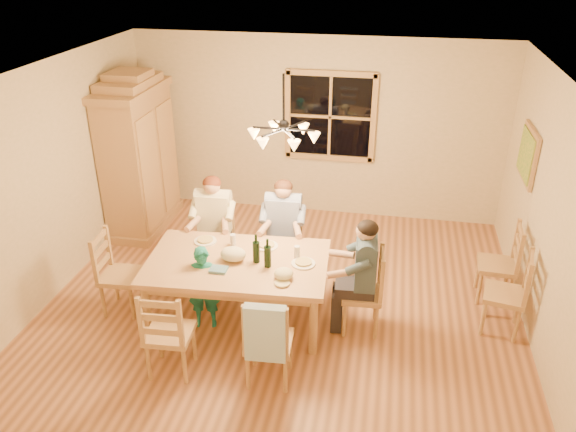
% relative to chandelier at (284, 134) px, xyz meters
% --- Properties ---
extents(floor, '(5.50, 5.50, 0.00)m').
position_rel_chandelier_xyz_m(floor, '(0.00, 0.00, -2.08)').
color(floor, brown).
rests_on(floor, ground).
extents(ceiling, '(5.50, 5.00, 0.02)m').
position_rel_chandelier_xyz_m(ceiling, '(0.00, 0.00, 0.62)').
color(ceiling, white).
rests_on(ceiling, wall_back).
extents(wall_back, '(5.50, 0.02, 2.70)m').
position_rel_chandelier_xyz_m(wall_back, '(0.00, 2.50, -0.73)').
color(wall_back, '#BDB185').
rests_on(wall_back, floor).
extents(wall_left, '(0.02, 5.00, 2.70)m').
position_rel_chandelier_xyz_m(wall_left, '(-2.75, 0.00, -0.73)').
color(wall_left, '#BDB185').
rests_on(wall_left, floor).
extents(wall_right, '(0.02, 5.00, 2.70)m').
position_rel_chandelier_xyz_m(wall_right, '(2.75, 0.00, -0.73)').
color(wall_right, '#BDB185').
rests_on(wall_right, floor).
extents(window, '(1.30, 0.06, 1.30)m').
position_rel_chandelier_xyz_m(window, '(0.20, 2.47, -0.53)').
color(window, black).
rests_on(window, wall_back).
extents(painting, '(0.06, 0.78, 0.64)m').
position_rel_chandelier_xyz_m(painting, '(2.71, 1.20, -0.48)').
color(painting, '#976B41').
rests_on(painting, wall_right).
extents(chandelier, '(0.77, 0.68, 0.71)m').
position_rel_chandelier_xyz_m(chandelier, '(0.00, 0.00, 0.00)').
color(chandelier, black).
rests_on(chandelier, ceiling).
extents(armoire, '(0.66, 1.40, 2.30)m').
position_rel_chandelier_xyz_m(armoire, '(-2.42, 1.52, -1.02)').
color(armoire, '#976B41').
rests_on(armoire, floor).
extents(dining_table, '(2.04, 1.32, 0.76)m').
position_rel_chandelier_xyz_m(dining_table, '(-0.43, -0.46, -1.41)').
color(dining_table, tan).
rests_on(dining_table, floor).
extents(chair_far_left, '(0.47, 0.45, 0.99)m').
position_rel_chandelier_xyz_m(chair_far_left, '(-0.98, 0.44, -1.77)').
color(chair_far_left, '#A8744A').
rests_on(chair_far_left, floor).
extents(chair_far_right, '(0.47, 0.45, 0.99)m').
position_rel_chandelier_xyz_m(chair_far_right, '(-0.11, 0.49, -1.77)').
color(chair_far_right, '#A8744A').
rests_on(chair_far_right, floor).
extents(chair_near_left, '(0.47, 0.45, 0.99)m').
position_rel_chandelier_xyz_m(chair_near_left, '(-0.86, -1.41, -1.77)').
color(chair_near_left, '#A8744A').
rests_on(chair_near_left, floor).
extents(chair_near_right, '(0.47, 0.45, 0.99)m').
position_rel_chandelier_xyz_m(chair_near_right, '(0.12, -1.35, -1.77)').
color(chair_near_right, '#A8744A').
rests_on(chair_near_right, floor).
extents(chair_end_left, '(0.45, 0.47, 0.99)m').
position_rel_chandelier_xyz_m(chair_end_left, '(-1.79, -0.54, -1.77)').
color(chair_end_left, '#A8744A').
rests_on(chair_end_left, floor).
extents(chair_end_right, '(0.45, 0.47, 0.99)m').
position_rel_chandelier_xyz_m(chair_end_right, '(0.93, -0.37, -1.77)').
color(chair_end_right, '#A8744A').
rests_on(chair_end_right, floor).
extents(adult_woman, '(0.41, 0.44, 0.87)m').
position_rel_chandelier_xyz_m(adult_woman, '(-0.98, 0.44, -1.24)').
color(adult_woman, beige).
rests_on(adult_woman, floor).
extents(adult_plaid_man, '(0.41, 0.44, 0.87)m').
position_rel_chandelier_xyz_m(adult_plaid_man, '(-0.11, 0.49, -1.24)').
color(adult_plaid_man, navy).
rests_on(adult_plaid_man, floor).
extents(adult_slate_man, '(0.44, 0.41, 0.87)m').
position_rel_chandelier_xyz_m(adult_slate_man, '(0.93, -0.37, -1.24)').
color(adult_slate_man, '#394B5B').
rests_on(adult_slate_man, floor).
extents(towel, '(0.39, 0.12, 0.58)m').
position_rel_chandelier_xyz_m(towel, '(0.13, -1.54, -1.38)').
color(towel, '#9DBED5').
rests_on(towel, chair_near_right).
extents(wine_bottle_a, '(0.08, 0.08, 0.33)m').
position_rel_chandelier_xyz_m(wine_bottle_a, '(-0.22, -0.44, -1.15)').
color(wine_bottle_a, black).
rests_on(wine_bottle_a, dining_table).
extents(wine_bottle_b, '(0.08, 0.08, 0.33)m').
position_rel_chandelier_xyz_m(wine_bottle_b, '(-0.08, -0.51, -1.15)').
color(wine_bottle_b, black).
rests_on(wine_bottle_b, dining_table).
extents(plate_woman, '(0.26, 0.26, 0.02)m').
position_rel_chandelier_xyz_m(plate_woman, '(-0.90, -0.12, -1.31)').
color(plate_woman, white).
rests_on(plate_woman, dining_table).
extents(plate_plaid, '(0.26, 0.26, 0.02)m').
position_rel_chandelier_xyz_m(plate_plaid, '(-0.18, -0.10, -1.31)').
color(plate_plaid, white).
rests_on(plate_plaid, dining_table).
extents(plate_slate, '(0.26, 0.26, 0.02)m').
position_rel_chandelier_xyz_m(plate_slate, '(0.29, -0.39, -1.31)').
color(plate_slate, white).
rests_on(plate_slate, dining_table).
extents(wine_glass_a, '(0.06, 0.06, 0.14)m').
position_rel_chandelier_xyz_m(wine_glass_a, '(-0.56, -0.14, -1.25)').
color(wine_glass_a, silver).
rests_on(wine_glass_a, dining_table).
extents(wine_glass_b, '(0.06, 0.06, 0.14)m').
position_rel_chandelier_xyz_m(wine_glass_b, '(0.20, -0.26, -1.25)').
color(wine_glass_b, silver).
rests_on(wine_glass_b, dining_table).
extents(cap, '(0.20, 0.20, 0.11)m').
position_rel_chandelier_xyz_m(cap, '(0.13, -0.70, -1.26)').
color(cap, '#CFC48A').
rests_on(cap, dining_table).
extents(napkin, '(0.19, 0.15, 0.03)m').
position_rel_chandelier_xyz_m(napkin, '(-0.57, -0.69, -1.30)').
color(napkin, slate).
rests_on(napkin, dining_table).
extents(cloth_bundle, '(0.28, 0.22, 0.15)m').
position_rel_chandelier_xyz_m(cloth_bundle, '(-0.47, -0.46, -1.24)').
color(cloth_bundle, '#C7BB90').
rests_on(cloth_bundle, dining_table).
extents(child, '(0.40, 0.31, 0.98)m').
position_rel_chandelier_xyz_m(child, '(-0.76, -0.64, -1.59)').
color(child, '#1B796E').
rests_on(child, floor).
extents(chair_spare_front, '(0.50, 0.51, 0.99)m').
position_rel_chandelier_xyz_m(chair_spare_front, '(2.45, -0.11, -1.77)').
color(chair_spare_front, '#A8744A').
rests_on(chair_spare_front, floor).
extents(chair_spare_back, '(0.44, 0.46, 0.99)m').
position_rel_chandelier_xyz_m(chair_spare_back, '(2.45, 0.51, -1.77)').
color(chair_spare_back, '#A8744A').
rests_on(chair_spare_back, floor).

